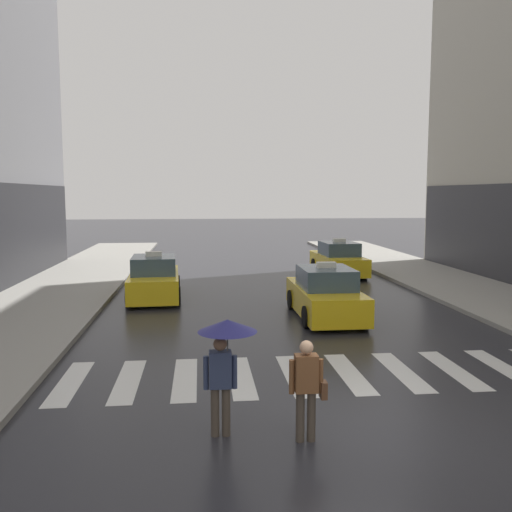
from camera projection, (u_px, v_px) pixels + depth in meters
The scene contains 7 objects.
ground_plane at pixel (363, 433), 9.06m from camera, with size 160.00×160.00×0.00m, color #26262B.
crosswalk_markings at pixel (322, 374), 12.02m from camera, with size 11.30×2.80×0.01m.
taxi_lead at pixel (325, 295), 17.50m from camera, with size 1.93×4.54×1.80m.
taxi_second at pixel (154, 280), 20.69m from camera, with size 2.08×4.61×1.80m.
taxi_third at pixel (338, 260), 26.77m from camera, with size 2.05×4.59×1.80m.
pedestrian_with_umbrella at pixel (225, 345), 8.80m from camera, with size 0.96×0.96×1.94m.
pedestrian_with_handbag at pixel (307, 385), 8.66m from camera, with size 0.60×0.24×1.65m.
Camera 1 is at (-2.65, -8.44, 3.93)m, focal length 38.36 mm.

